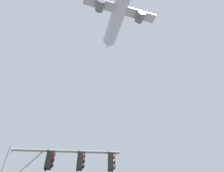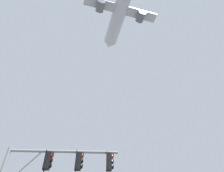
% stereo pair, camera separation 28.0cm
% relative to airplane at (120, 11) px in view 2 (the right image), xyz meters
% --- Properties ---
extents(airplane, '(16.79, 21.75, 6.10)m').
position_rel_airplane_xyz_m(airplane, '(0.00, 0.00, 0.00)').
color(airplane, '#B7BCC6').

